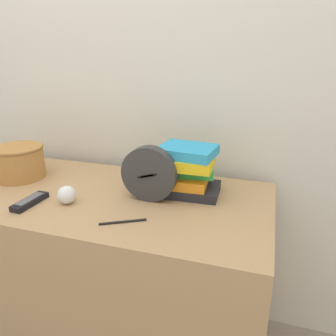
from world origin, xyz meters
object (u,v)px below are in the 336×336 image
basket (19,161)px  pen (123,222)px  tv_remote (30,201)px  crumpled_paper_ball (67,195)px  book_stack (186,171)px  desk_clock (149,174)px

basket → pen: (0.60, -0.23, -0.07)m
tv_remote → basket: bearing=136.0°
crumpled_paper_ball → tv_remote: bearing=-158.5°
basket → book_stack: bearing=4.6°
pen → desk_clock: bearing=83.3°
pen → crumpled_paper_ball: bearing=164.2°
crumpled_paper_ball → pen: (0.26, -0.07, -0.03)m
book_stack → tv_remote: 0.59m
desk_clock → crumpled_paper_ball: desk_clock is taller
desk_clock → tv_remote: (-0.40, -0.17, -0.09)m
crumpled_paper_ball → pen: crumpled_paper_ball is taller
pen → tv_remote: bearing=176.5°
tv_remote → crumpled_paper_ball: (0.12, 0.05, 0.02)m
book_stack → tv_remote: bearing=-152.5°
desk_clock → pen: desk_clock is taller
basket → tv_remote: basket is taller
book_stack → pen: 0.34m
pen → book_stack: bearing=65.0°
desk_clock → crumpled_paper_ball: bearing=-157.2°
basket → tv_remote: size_ratio=1.41×
basket → crumpled_paper_ball: (0.34, -0.16, -0.04)m
tv_remote → pen: bearing=-3.5°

